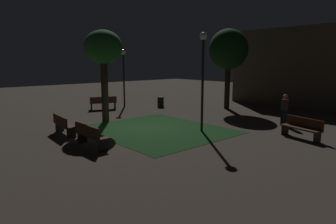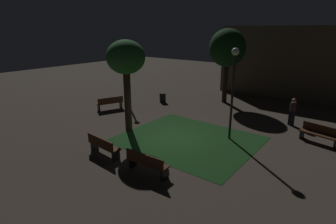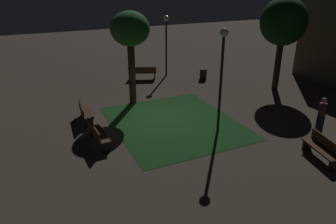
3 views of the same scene
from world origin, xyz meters
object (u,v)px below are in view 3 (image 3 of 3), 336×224
Objects in this scene: bench_near_trees at (85,112)px; trash_bin at (203,74)px; tree_tall_center at (283,22)px; lamp_post_path_center at (166,35)px; tree_lawn_side at (130,32)px; lamp_post_plaza_west at (222,64)px; bench_front_right at (323,148)px; pedestrian at (322,114)px; bench_path_side at (143,72)px; bench_by_lamp at (97,134)px.

bench_near_trees is 2.56× the size of trash_bin.
lamp_post_path_center is at bearing -138.87° from tree_tall_center.
lamp_post_plaza_west is (4.95, 2.29, -0.76)m from tree_lawn_side.
lamp_post_path_center is (-12.74, -0.64, 2.33)m from bench_front_right.
tree_tall_center reaches higher than bench_front_right.
tree_tall_center reaches higher than lamp_post_plaza_west.
pedestrian reaches higher than trash_bin.
bench_front_right is at bearing 30.63° from lamp_post_plaza_west.
lamp_post_path_center is at bearing 93.11° from bench_path_side.
lamp_post_path_center is (-7.99, 6.76, 2.33)m from bench_by_lamp.
bench_by_lamp is at bearing -54.62° from trash_bin.
bench_path_side is at bearing 152.31° from tree_lawn_side.
trash_bin is (-7.18, 3.49, -2.74)m from lamp_post_plaza_west.
bench_near_trees and bench_path_side have the same top height.
tree_tall_center is 5.97m from trash_bin.
bench_front_right is 0.46× the size of lamp_post_path_center.
bench_front_right is 10.99m from trash_bin.
bench_front_right is at bearing 10.85° from bench_path_side.
trash_bin is at bearing 65.02° from bench_path_side.
pedestrian is (9.15, 0.57, 0.49)m from trash_bin.
bench_by_lamp is 2.54× the size of trash_bin.
lamp_post_path_center reaches higher than bench_near_trees.
bench_near_trees is 10.42m from bench_front_right.
bench_path_side is 2.59× the size of trash_bin.
trash_bin is (-10.91, 1.28, -0.12)m from bench_front_right.
pedestrian is (1.96, 4.07, -2.24)m from lamp_post_plaza_west.
bench_near_trees is at bearing 180.00° from bench_by_lamp.
bench_front_right is 0.41× the size of lamp_post_plaza_west.
trash_bin is 0.44× the size of pedestrian.
tree_lawn_side is 9.86m from pedestrian.
trash_bin is at bearing -141.87° from tree_tall_center.
bench_near_trees is 0.45× the size of lamp_post_path_center.
bench_path_side is 9.29m from lamp_post_plaza_west.
tree_lawn_side is (-8.68, -4.50, 3.38)m from bench_front_right.
pedestrian reaches higher than bench_front_right.
lamp_post_plaza_west is at bearing -149.37° from bench_front_right.
pedestrian is (-1.77, 1.86, 0.37)m from bench_front_right.
lamp_post_path_center reaches higher than bench_by_lamp.
tree_tall_center is (-2.45, 11.60, 3.53)m from bench_by_lamp.
lamp_post_path_center is at bearing 128.63° from bench_near_trees.
bench_front_right reaches higher than trash_bin.
trash_bin is at bearing 154.08° from lamp_post_plaza_west.
pedestrian is at bearing 64.22° from lamp_post_plaza_west.
tree_tall_center reaches higher than trash_bin.
bench_by_lamp is 9.73m from pedestrian.
bench_near_trees is 0.34× the size of tree_tall_center.
bench_near_trees is 0.40× the size of lamp_post_plaza_west.
tree_lawn_side reaches higher than lamp_post_path_center.
lamp_post_path_center is (-5.40, 6.76, 2.33)m from bench_near_trees.
bench_by_lamp is 10.65m from trash_bin.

